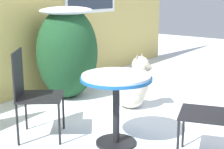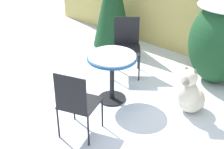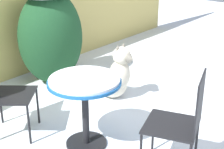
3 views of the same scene
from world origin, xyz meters
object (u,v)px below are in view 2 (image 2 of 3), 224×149
object	(u,v)px
patio_chair_near_table	(127,44)
patio_chair_far_side	(76,102)
patio_table	(112,64)
dog	(190,95)

from	to	relation	value
patio_chair_near_table	patio_chair_far_side	world-z (taller)	same
patio_table	dog	distance (m)	1.20
dog	patio_chair_far_side	bearing A→B (deg)	-121.79
patio_table	patio_chair_far_side	distance (m)	0.98
patio_chair_far_side	dog	xyz separation A→B (m)	(0.82, 1.42, -0.24)
patio_chair_far_side	dog	bearing A→B (deg)	-138.58
patio_table	patio_chair_near_table	world-z (taller)	patio_chair_near_table
patio_chair_near_table	dog	distance (m)	1.51
dog	patio_table	bearing A→B (deg)	-157.84
patio_chair_far_side	dog	world-z (taller)	patio_chair_far_side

